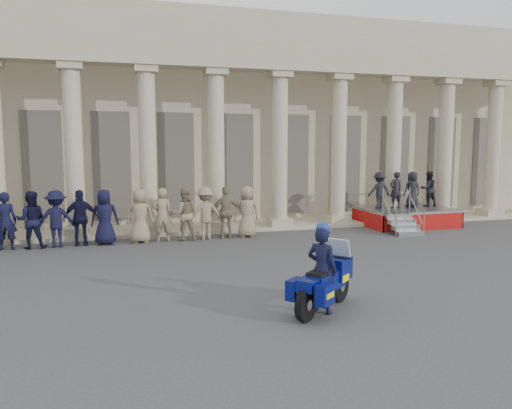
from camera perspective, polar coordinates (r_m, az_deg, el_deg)
name	(u,v)px	position (r m, az deg, el deg)	size (l,w,h in m)	color
ground	(233,292)	(11.91, -2.64, -9.91)	(90.00, 90.00, 0.00)	#3B3B3D
building	(163,123)	(25.99, -10.54, 9.18)	(40.00, 12.50, 9.00)	tan
officer_rank	(33,220)	(18.07, -24.11, -1.61)	(15.47, 0.73, 1.91)	black
reviewing_stand	(404,198)	(22.03, 16.60, 0.68)	(3.72, 3.69, 2.28)	gray
motorcycle	(324,282)	(10.54, 7.82, -8.75)	(1.83, 1.63, 1.42)	black
rider	(322,268)	(10.35, 7.56, -7.20)	(0.75, 0.78, 1.89)	black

